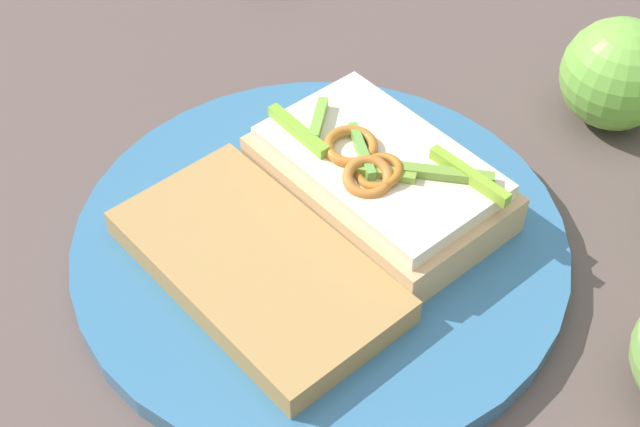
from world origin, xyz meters
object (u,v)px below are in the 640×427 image
at_px(plate, 320,244).
at_px(apple_2, 617,74).
at_px(sandwich, 379,177).
at_px(bread_slice_side, 257,266).

distance_m(plate, apple_2, 0.25).
xyz_separation_m(plate, apple_2, (0.20, 0.15, 0.03)).
relative_size(sandwich, bread_slice_side, 1.04).
xyz_separation_m(plate, bread_slice_side, (-0.03, -0.04, 0.02)).
distance_m(plate, sandwich, 0.06).
xyz_separation_m(sandwich, apple_2, (0.16, 0.12, 0.01)).
height_order(sandwich, bread_slice_side, sandwich).
height_order(sandwich, apple_2, apple_2).
distance_m(bread_slice_side, apple_2, 0.30).
xyz_separation_m(bread_slice_side, apple_2, (0.23, 0.19, 0.02)).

